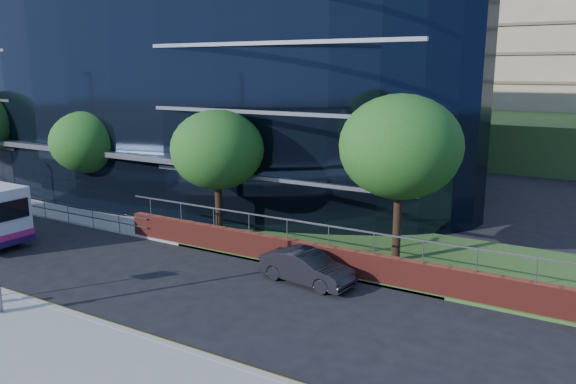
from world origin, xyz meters
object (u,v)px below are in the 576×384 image
Objects in this scene: tree_far_c at (217,150)px; tree_far_d at (400,147)px; tree_far_b at (87,142)px; parked_car at (307,267)px.

tree_far_d is at bearing 6.34° from tree_far_c.
tree_far_b is 1.51× the size of parked_car.
tree_far_b is at bearing 85.53° from parked_car.
tree_far_b is 19.03m from tree_far_d.
tree_far_c is 1.63× the size of parked_car.
tree_far_c reaches higher than tree_far_b.
parked_car is (16.74, -3.59, -3.55)m from tree_far_b.
tree_far_c is 8.37m from parked_car.
tree_far_b is at bearing -178.49° from tree_far_d.
tree_far_d reaches higher than tree_far_b.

